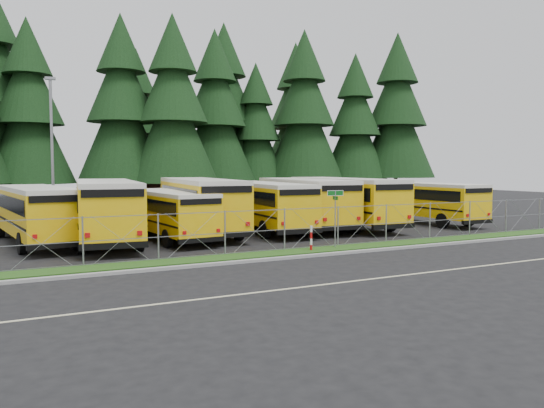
{
  "coord_description": "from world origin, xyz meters",
  "views": [
    {
      "loc": [
        -15.66,
        -22.82,
        3.93
      ],
      "look_at": [
        -2.14,
        4.0,
        1.83
      ],
      "focal_mm": 35.0,
      "sensor_mm": 36.0,
      "label": 1
    }
  ],
  "objects_px": {
    "bus_5": "(302,203)",
    "light_standard": "(52,144)",
    "striped_bollard": "(311,238)",
    "bus_4": "(262,207)",
    "bus_2": "(167,215)",
    "bus_east": "(422,203)",
    "bus_1": "(106,212)",
    "bus_6": "(341,203)",
    "bus_0": "(35,215)",
    "street_sign": "(335,206)",
    "bus_3": "(199,206)"
  },
  "relations": [
    {
      "from": "bus_3",
      "to": "street_sign",
      "type": "xyz_separation_m",
      "value": [
        4.05,
        -8.31,
        0.41
      ]
    },
    {
      "from": "bus_0",
      "to": "bus_6",
      "type": "height_order",
      "value": "bus_6"
    },
    {
      "from": "bus_3",
      "to": "bus_2",
      "type": "bearing_deg",
      "value": -142.39
    },
    {
      "from": "bus_1",
      "to": "bus_4",
      "type": "xyz_separation_m",
      "value": [
        9.34,
        0.72,
        -0.12
      ]
    },
    {
      "from": "bus_3",
      "to": "bus_east",
      "type": "xyz_separation_m",
      "value": [
        16.06,
        -1.24,
        -0.21
      ]
    },
    {
      "from": "bus_2",
      "to": "bus_6",
      "type": "height_order",
      "value": "bus_6"
    },
    {
      "from": "bus_5",
      "to": "street_sign",
      "type": "height_order",
      "value": "bus_5"
    },
    {
      "from": "bus_2",
      "to": "striped_bollard",
      "type": "bearing_deg",
      "value": -60.0
    },
    {
      "from": "bus_4",
      "to": "striped_bollard",
      "type": "distance_m",
      "value": 8.2
    },
    {
      "from": "bus_4",
      "to": "light_standard",
      "type": "xyz_separation_m",
      "value": [
        -10.99,
        10.91,
        4.01
      ]
    },
    {
      "from": "bus_2",
      "to": "bus_5",
      "type": "xyz_separation_m",
      "value": [
        9.34,
        1.47,
        0.26
      ]
    },
    {
      "from": "bus_0",
      "to": "bus_4",
      "type": "distance_m",
      "value": 12.67
    },
    {
      "from": "bus_east",
      "to": "street_sign",
      "type": "height_order",
      "value": "bus_east"
    },
    {
      "from": "bus_3",
      "to": "bus_1",
      "type": "bearing_deg",
      "value": -162.16
    },
    {
      "from": "bus_4",
      "to": "bus_east",
      "type": "xyz_separation_m",
      "value": [
        12.22,
        -0.71,
        -0.08
      ]
    },
    {
      "from": "bus_2",
      "to": "bus_6",
      "type": "distance_m",
      "value": 11.94
    },
    {
      "from": "street_sign",
      "to": "bus_2",
      "type": "bearing_deg",
      "value": 133.35
    },
    {
      "from": "bus_6",
      "to": "light_standard",
      "type": "xyz_separation_m",
      "value": [
        -16.69,
        11.12,
        3.9
      ]
    },
    {
      "from": "bus_5",
      "to": "light_standard",
      "type": "xyz_separation_m",
      "value": [
        -14.12,
        10.43,
        3.92
      ]
    },
    {
      "from": "bus_2",
      "to": "bus_east",
      "type": "height_order",
      "value": "bus_east"
    },
    {
      "from": "bus_2",
      "to": "bus_3",
      "type": "distance_m",
      "value": 2.83
    },
    {
      "from": "bus_6",
      "to": "bus_1",
      "type": "bearing_deg",
      "value": -175.51
    },
    {
      "from": "bus_3",
      "to": "bus_5",
      "type": "xyz_separation_m",
      "value": [
        6.97,
        -0.05,
        -0.04
      ]
    },
    {
      "from": "bus_0",
      "to": "street_sign",
      "type": "xyz_separation_m",
      "value": [
        12.88,
        -8.14,
        0.57
      ]
    },
    {
      "from": "bus_5",
      "to": "striped_bollard",
      "type": "relative_size",
      "value": 10.05
    },
    {
      "from": "bus_1",
      "to": "bus_3",
      "type": "distance_m",
      "value": 5.64
    },
    {
      "from": "bus_6",
      "to": "striped_bollard",
      "type": "height_order",
      "value": "bus_6"
    },
    {
      "from": "bus_east",
      "to": "striped_bollard",
      "type": "height_order",
      "value": "bus_east"
    },
    {
      "from": "striped_bollard",
      "to": "bus_4",
      "type": "bearing_deg",
      "value": 80.82
    },
    {
      "from": "bus_6",
      "to": "street_sign",
      "type": "xyz_separation_m",
      "value": [
        -5.49,
        -7.57,
        0.43
      ]
    },
    {
      "from": "bus_2",
      "to": "bus_4",
      "type": "distance_m",
      "value": 6.29
    },
    {
      "from": "bus_3",
      "to": "light_standard",
      "type": "height_order",
      "value": "light_standard"
    },
    {
      "from": "bus_2",
      "to": "bus_4",
      "type": "height_order",
      "value": "bus_4"
    },
    {
      "from": "bus_1",
      "to": "street_sign",
      "type": "height_order",
      "value": "bus_1"
    },
    {
      "from": "bus_6",
      "to": "striped_bollard",
      "type": "xyz_separation_m",
      "value": [
        -7.0,
        -7.84,
        -1.0
      ]
    },
    {
      "from": "bus_0",
      "to": "bus_1",
      "type": "xyz_separation_m",
      "value": [
        3.33,
        -1.08,
        0.15
      ]
    },
    {
      "from": "bus_0",
      "to": "bus_5",
      "type": "xyz_separation_m",
      "value": [
        15.8,
        0.12,
        0.11
      ]
    },
    {
      "from": "bus_1",
      "to": "bus_4",
      "type": "height_order",
      "value": "bus_1"
    },
    {
      "from": "bus_5",
      "to": "light_standard",
      "type": "relative_size",
      "value": 1.19
    },
    {
      "from": "light_standard",
      "to": "bus_2",
      "type": "bearing_deg",
      "value": -68.1
    },
    {
      "from": "bus_1",
      "to": "bus_2",
      "type": "bearing_deg",
      "value": 1.44
    },
    {
      "from": "bus_6",
      "to": "bus_east",
      "type": "height_order",
      "value": "bus_6"
    },
    {
      "from": "bus_5",
      "to": "light_standard",
      "type": "distance_m",
      "value": 17.99
    },
    {
      "from": "bus_3",
      "to": "street_sign",
      "type": "bearing_deg",
      "value": -59.02
    },
    {
      "from": "bus_5",
      "to": "bus_6",
      "type": "bearing_deg",
      "value": -8.26
    },
    {
      "from": "bus_1",
      "to": "bus_4",
      "type": "relative_size",
      "value": 1.08
    },
    {
      "from": "bus_5",
      "to": "bus_6",
      "type": "height_order",
      "value": "bus_6"
    },
    {
      "from": "bus_2",
      "to": "bus_3",
      "type": "xyz_separation_m",
      "value": [
        2.37,
        1.51,
        0.3
      ]
    },
    {
      "from": "bus_0",
      "to": "striped_bollard",
      "type": "bearing_deg",
      "value": -44.0
    },
    {
      "from": "bus_0",
      "to": "bus_2",
      "type": "relative_size",
      "value": 1.11
    }
  ]
}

